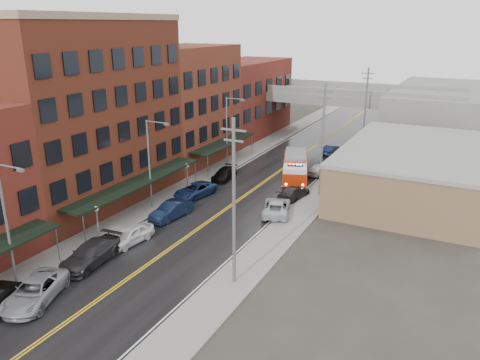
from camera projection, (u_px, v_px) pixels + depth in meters
The scene contains 32 objects.
road at pixel (239, 200), 49.31m from camera, with size 11.00×160.00×0.02m, color black.
sidewalk_left at pixel (181, 189), 52.40m from camera, with size 3.00×160.00×0.15m, color slate.
sidewalk_right at pixel (305, 211), 46.18m from camera, with size 3.00×160.00×0.15m, color slate.
curb_left at pixel (193, 191), 51.70m from camera, with size 0.30×160.00×0.15m, color gray.
curb_right at pixel (289, 208), 46.89m from camera, with size 0.30×160.00×0.15m, color gray.
brick_building_b at pixel (87, 116), 46.19m from camera, with size 9.00×20.00×18.00m, color #582217.
brick_building_c at pixel (185, 105), 61.48m from camera, with size 9.00×15.00×15.00m, color brown.
brick_building_far at pixel (244, 98), 76.78m from camera, with size 9.00×20.00×12.00m, color maroon.
tan_building at pixel (414, 172), 50.18m from camera, with size 14.00×22.00×5.00m, color brown.
right_far_block at pixel (453, 114), 74.25m from camera, with size 18.00×30.00×8.00m, color slate.
awning_1 at pixel (138, 182), 45.63m from camera, with size 2.60×18.00×3.09m.
awning_2 at pixel (224, 143), 60.45m from camera, with size 2.60×13.00×3.09m.
globe_lamp_1 at pixel (97, 215), 39.45m from camera, with size 0.44×0.44×3.12m.
globe_lamp_2 at pixel (187, 171), 51.31m from camera, with size 0.44×0.44×3.12m.
street_lamp_0 at pixel (8, 217), 31.82m from camera, with size 2.64×0.22×9.00m.
street_lamp_1 at pixel (151, 159), 45.37m from camera, with size 2.64×0.22×9.00m.
street_lamp_2 at pixel (228, 128), 58.92m from camera, with size 2.64×0.22×9.00m.
utility_pole_0 at pixel (234, 201), 31.54m from camera, with size 1.80×0.24×12.00m.
utility_pole_1 at pixel (323, 139), 48.48m from camera, with size 1.80×0.24×12.00m.
utility_pole_2 at pixel (365, 109), 65.41m from camera, with size 1.80×0.24×12.00m.
overpass at pixel (329, 101), 74.51m from camera, with size 40.00×10.00×7.50m.
fire_truck at pixel (295, 167), 54.69m from camera, with size 5.49×8.93×3.11m.
parked_car_left_2 at pixel (35, 291), 31.10m from camera, with size 2.57×5.58×1.55m, color gray.
parked_car_left_3 at pixel (91, 254), 36.01m from camera, with size 2.34×5.75×1.67m, color black.
parked_car_left_4 at pixel (130, 235), 39.43m from camera, with size 1.79×4.44×1.51m, color silver.
parked_car_left_5 at pixel (171, 210), 44.50m from camera, with size 1.67×4.79×1.58m, color black.
parked_car_left_6 at pixel (195, 190), 50.06m from camera, with size 2.40×5.20×1.45m, color #132349.
parked_car_left_7 at pixel (224, 174), 55.65m from camera, with size 1.86×4.58×1.33m, color black.
parked_car_right_0 at pixel (276, 207), 45.42m from camera, with size 2.50×5.41×1.50m, color #B4B8BD.
parked_car_right_1 at pixel (294, 193), 49.47m from camera, with size 1.92×4.72×1.37m, color black.
parked_car_right_2 at pixel (320, 169), 57.24m from camera, with size 1.65×4.11×1.40m, color silver.
parked_car_right_3 at pixel (332, 150), 66.11m from camera, with size 1.48×4.24×1.40m, color black.
Camera 1 is at (20.80, -11.12, 17.70)m, focal length 35.00 mm.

